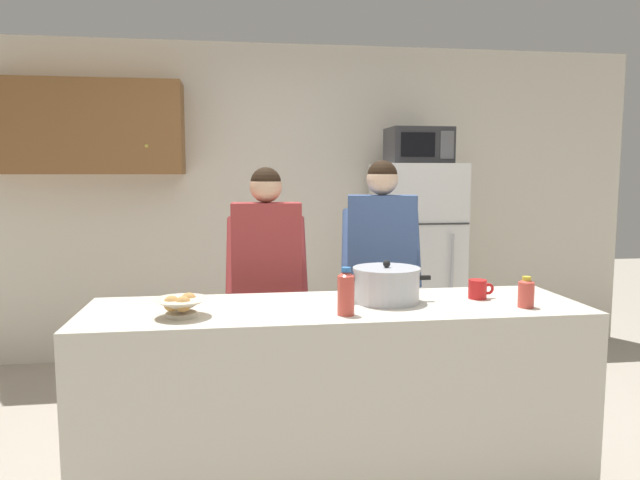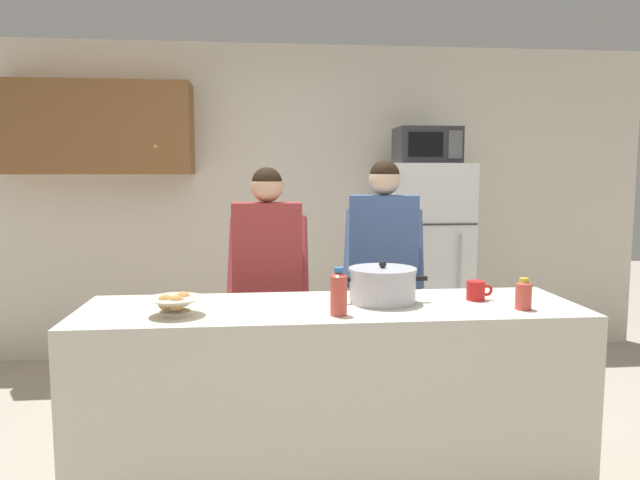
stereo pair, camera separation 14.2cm
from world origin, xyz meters
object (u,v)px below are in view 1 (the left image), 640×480
object	(u,v)px
person_near_pot	(267,271)
person_by_sink	(381,261)
refrigerator	(415,265)
microwave	(418,146)
bottle_mid_counter	(346,292)
cooking_pot	(386,285)
bread_bowl	(181,306)
coffee_mug	(478,289)
bottle_near_edge	(526,292)

from	to	relation	value
person_near_pot	person_by_sink	size ratio (longest dim) A/B	0.97
refrigerator	microwave	xyz separation A→B (m)	(0.00, -0.02, 0.95)
bottle_mid_counter	person_by_sink	bearing A→B (deg)	67.43
refrigerator	cooking_pot	xyz separation A→B (m)	(-0.72, -1.81, 0.20)
cooking_pot	bottle_mid_counter	distance (m)	0.34
microwave	person_by_sink	world-z (taller)	microwave
microwave	bread_bowl	world-z (taller)	microwave
coffee_mug	cooking_pot	bearing A→B (deg)	-178.92
refrigerator	bottle_near_edge	world-z (taller)	refrigerator
microwave	person_near_pot	size ratio (longest dim) A/B	0.30
person_near_pot	bottle_mid_counter	xyz separation A→B (m)	(0.30, -0.91, 0.05)
refrigerator	bread_bowl	distance (m)	2.60
refrigerator	person_near_pot	xyz separation A→B (m)	(-1.26, -1.14, 0.17)
microwave	coffee_mug	distance (m)	1.96
bread_bowl	bottle_mid_counter	xyz separation A→B (m)	(0.71, -0.07, 0.05)
person_by_sink	bottle_near_edge	distance (m)	1.05
refrigerator	bottle_near_edge	xyz separation A→B (m)	(-0.10, -2.02, 0.18)
person_by_sink	bread_bowl	distance (m)	1.44
refrigerator	bottle_mid_counter	size ratio (longest dim) A/B	7.62
cooking_pot	bottle_near_edge	size ratio (longest dim) A/B	3.01
refrigerator	microwave	distance (m)	0.95
person_near_pot	cooking_pot	world-z (taller)	person_near_pot
bread_bowl	bottle_mid_counter	size ratio (longest dim) A/B	1.15
person_near_pot	coffee_mug	xyz separation A→B (m)	(1.02, -0.66, -0.01)
coffee_mug	bread_bowl	size ratio (longest dim) A/B	0.53
refrigerator	coffee_mug	xyz separation A→B (m)	(-0.24, -1.80, 0.16)
microwave	bread_bowl	distance (m)	2.69
person_near_pot	bottle_mid_counter	world-z (taller)	person_near_pot
cooking_pot	coffee_mug	bearing A→B (deg)	1.08
person_by_sink	bread_bowl	world-z (taller)	person_by_sink
person_near_pot	coffee_mug	size ratio (longest dim) A/B	12.04
bottle_near_edge	bottle_mid_counter	xyz separation A→B (m)	(-0.86, -0.03, 0.03)
microwave	person_near_pot	bearing A→B (deg)	-138.51
person_by_sink	bottle_mid_counter	distance (m)	1.05
person_by_sink	bread_bowl	xyz separation A→B (m)	(-1.12, -0.91, -0.04)
coffee_mug	bread_bowl	world-z (taller)	bread_bowl
cooking_pot	bread_bowl	size ratio (longest dim) A/B	1.79
cooking_pot	coffee_mug	world-z (taller)	cooking_pot
bottle_near_edge	bottle_mid_counter	world-z (taller)	bottle_mid_counter
cooking_pot	bottle_mid_counter	bearing A→B (deg)	-136.21
coffee_mug	bottle_mid_counter	size ratio (longest dim) A/B	0.62
refrigerator	bottle_near_edge	bearing A→B (deg)	-92.89
microwave	bread_bowl	size ratio (longest dim) A/B	1.96
bottle_near_edge	person_near_pot	bearing A→B (deg)	142.74
bottle_mid_counter	bread_bowl	bearing A→B (deg)	174.75
person_near_pot	coffee_mug	distance (m)	1.21
person_by_sink	coffee_mug	xyz separation A→B (m)	(0.31, -0.73, -0.04)
bread_bowl	person_near_pot	bearing A→B (deg)	63.74
person_near_pot	bottle_mid_counter	distance (m)	0.96
cooking_pot	coffee_mug	distance (m)	0.47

